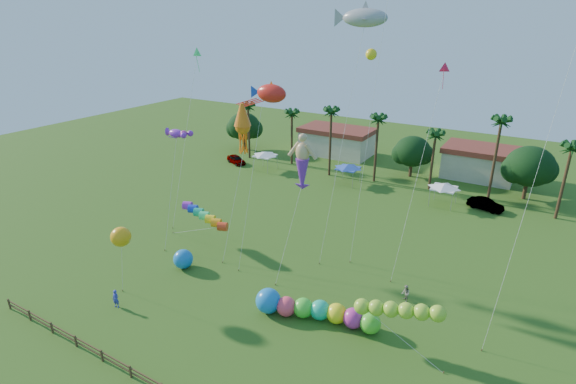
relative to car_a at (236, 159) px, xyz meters
The scene contains 20 objects.
ground 44.61m from the car_a, 54.29° to the right, with size 160.00×160.00×0.00m, color #285116.
tree_line 30.81m from the car_a, 14.73° to the left, with size 69.46×8.91×11.00m.
buildings_row 26.80m from the car_a, 31.00° to the left, with size 35.00×7.00×4.00m.
tent_row 20.14m from the car_a, ahead, with size 31.00×4.00×0.60m.
car_a is the anchor object (origin of this frame).
car_b 39.14m from the car_a, ahead, with size 1.53×4.39×1.45m, color #4C4C54.
spectator_a 40.44m from the car_a, 67.34° to the right, with size 0.60×0.39×1.65m, color #343BB8.
spectator_b 43.49m from the car_a, 32.99° to the right, with size 0.76×0.59×1.56m, color #AEA191.
caterpillar_inflatable 42.98m from the car_a, 44.46° to the right, with size 10.45×4.03×2.13m.
blue_ball 33.59m from the car_a, 61.59° to the right, with size 1.93×1.93×1.93m, color blue.
rainbow_tube 29.80m from the car_a, 57.82° to the right, with size 9.68×2.13×3.54m.
green_worm 46.36m from the car_a, 40.90° to the right, with size 9.77×2.26×3.70m.
orange_ball_kite 38.78m from the car_a, 67.12° to the right, with size 2.18×2.18×6.61m.
merman_kite 36.82m from the car_a, 42.45° to the right, with size 2.44×4.60×13.27m.
fish_kite 34.32m from the car_a, 45.26° to the right, with size 4.85×6.82×17.45m.
shark_kite 39.35m from the car_a, 29.75° to the right, with size 5.89×7.10×24.14m.
squid_kite 31.96m from the car_a, 50.47° to the right, with size 1.69×5.03×15.57m.
lobster_kite 29.12m from the car_a, 65.00° to the right, with size 3.63×5.13×12.54m.
delta_kite_red 44.26m from the car_a, 26.74° to the right, with size 2.33×3.65×19.76m.
delta_kite_green 28.63m from the car_a, 61.87° to the right, with size 2.34×4.72×20.12m.
Camera 1 is at (18.76, -21.05, 23.34)m, focal length 28.00 mm.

